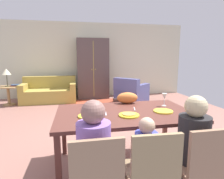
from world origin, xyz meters
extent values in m
cube|color=#8F5F54|center=(0.00, 0.43, -0.01)|extent=(6.85, 6.05, 0.02)
cube|color=beige|center=(0.00, 3.50, 1.35)|extent=(6.85, 0.10, 2.70)
cube|color=brown|center=(-0.10, -1.36, 0.74)|extent=(1.76, 1.08, 0.04)
cube|color=brown|center=(-0.91, -1.84, 0.36)|extent=(0.06, 0.06, 0.72)
cube|color=brown|center=(0.72, -1.84, 0.36)|extent=(0.06, 0.06, 0.72)
cube|color=brown|center=(-0.91, -0.88, 0.36)|extent=(0.06, 0.06, 0.72)
cube|color=brown|center=(0.72, -0.88, 0.36)|extent=(0.06, 0.06, 0.72)
cylinder|color=yellow|center=(-0.58, -1.48, 0.77)|extent=(0.25, 0.25, 0.02)
cylinder|color=gold|center=(-0.58, -1.48, 0.78)|extent=(0.17, 0.17, 0.01)
cylinder|color=yellow|center=(-0.10, -1.54, 0.77)|extent=(0.25, 0.25, 0.02)
cylinder|color=gold|center=(-0.10, -1.54, 0.78)|extent=(0.17, 0.17, 0.01)
cylinder|color=yellow|center=(0.39, -1.46, 0.77)|extent=(0.25, 0.25, 0.02)
cylinder|color=silver|center=(0.54, -1.18, 0.76)|extent=(0.06, 0.06, 0.01)
cylinder|color=silver|center=(0.54, -1.18, 0.81)|extent=(0.01, 0.01, 0.09)
cone|color=silver|center=(0.54, -1.18, 0.90)|extent=(0.07, 0.07, 0.09)
cube|color=silver|center=(-0.36, -1.41, 0.76)|extent=(0.03, 0.15, 0.01)
cube|color=silver|center=(0.06, -1.26, 0.76)|extent=(0.05, 0.17, 0.01)
cube|color=#9F7A5C|center=(-0.58, -2.18, 0.43)|extent=(0.42, 0.42, 0.04)
cube|color=#9F7A5C|center=(-0.58, -2.37, 0.66)|extent=(0.42, 0.04, 0.42)
cylinder|color=#9067C2|center=(-0.58, -2.12, 0.68)|extent=(0.30, 0.30, 0.46)
sphere|color=#92675D|center=(-0.58, -2.12, 1.00)|extent=(0.21, 0.21, 0.21)
cube|color=#A0855C|center=(-0.10, -2.18, 0.43)|extent=(0.44, 0.44, 0.04)
cube|color=#A0855C|center=(-0.10, -2.36, 0.66)|extent=(0.42, 0.06, 0.42)
cylinder|color=#434AB6|center=(-0.10, -2.12, 0.62)|extent=(0.22, 0.22, 0.33)
sphere|color=beige|center=(-0.10, -2.12, 0.85)|extent=(0.15, 0.15, 0.15)
cube|color=#9F7759|center=(0.39, -2.18, 0.43)|extent=(0.42, 0.42, 0.04)
cube|color=#9F7759|center=(0.39, -2.37, 0.66)|extent=(0.42, 0.04, 0.42)
cube|color=#9F7759|center=(0.57, -1.99, 0.21)|extent=(0.04, 0.04, 0.41)
cube|color=#9F7759|center=(0.21, -2.00, 0.21)|extent=(0.04, 0.04, 0.41)
cube|color=#3D3343|center=(0.39, -2.04, 0.23)|extent=(0.26, 0.34, 0.45)
cylinder|color=#282628|center=(0.39, -2.12, 0.68)|extent=(0.30, 0.30, 0.46)
sphere|color=beige|center=(0.39, -2.12, 1.00)|extent=(0.21, 0.21, 0.21)
ellipsoid|color=orange|center=(0.05, -0.92, 0.84)|extent=(0.33, 0.19, 0.17)
cube|color=#A6442D|center=(0.25, 1.93, 0.00)|extent=(2.60, 1.80, 0.01)
cube|color=#A89240|center=(-1.59, 2.73, 0.21)|extent=(1.72, 0.84, 0.42)
cube|color=#A89240|center=(-1.59, 3.07, 0.62)|extent=(1.72, 0.20, 0.40)
cube|color=#A89240|center=(-2.36, 2.73, 0.52)|extent=(0.18, 0.84, 0.20)
cube|color=#A89240|center=(-0.81, 2.73, 0.52)|extent=(0.18, 0.84, 0.20)
cube|color=#4B4E81|center=(1.06, 2.13, 0.21)|extent=(1.19, 1.19, 0.42)
cube|color=#4B4E81|center=(0.81, 1.90, 0.62)|extent=(0.72, 0.76, 0.40)
cube|color=#4B4E81|center=(1.28, 1.88, 0.52)|extent=(0.74, 0.70, 0.20)
cube|color=#4B4E81|center=(0.83, 2.38, 0.52)|extent=(0.74, 0.70, 0.20)
cube|color=#4C3E3C|center=(-0.10, 3.11, 1.05)|extent=(1.10, 0.56, 2.10)
cube|color=gold|center=(-0.10, 2.83, 1.05)|extent=(0.02, 0.01, 1.89)
sphere|color=gold|center=(-0.16, 2.82, 1.05)|extent=(0.04, 0.04, 0.04)
sphere|color=gold|center=(-0.04, 2.82, 1.05)|extent=(0.04, 0.04, 0.04)
cube|color=#A57F4D|center=(-2.76, 2.53, 0.56)|extent=(0.56, 0.56, 0.03)
cylinder|color=#A57F4D|center=(-2.76, 2.53, 0.27)|extent=(0.08, 0.08, 0.55)
cylinder|color=#A57F4D|center=(-2.76, 2.53, 0.01)|extent=(0.36, 0.36, 0.03)
cylinder|color=#47442D|center=(-2.76, 2.53, 0.59)|extent=(0.16, 0.16, 0.02)
cylinder|color=#47442D|center=(-2.76, 2.53, 0.77)|extent=(0.02, 0.02, 0.34)
cone|color=beige|center=(-2.76, 2.53, 1.03)|extent=(0.26, 0.26, 0.18)
cube|color=maroon|center=(-2.58, 2.57, 0.59)|extent=(0.22, 0.16, 0.03)
cube|color=#364E73|center=(-2.54, 2.54, 0.62)|extent=(0.22, 0.16, 0.03)
cube|color=#2D1F1C|center=(0.51, 1.63, 0.13)|extent=(0.32, 0.16, 0.26)
camera|label=1|loc=(-0.72, -3.66, 1.46)|focal=30.33mm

